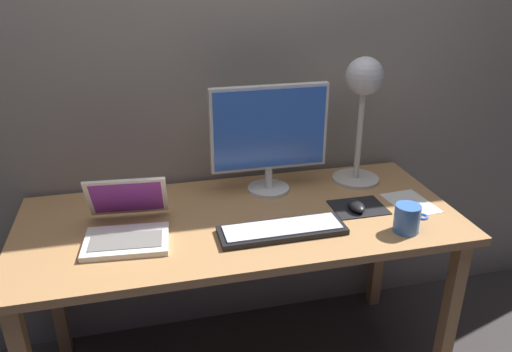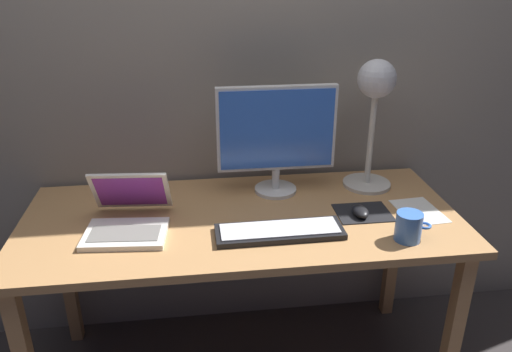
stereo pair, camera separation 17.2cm
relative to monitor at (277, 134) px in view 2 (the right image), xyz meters
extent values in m
cube|color=gray|center=(-0.16, 0.21, 0.31)|extent=(4.80, 0.06, 2.60)
cube|color=tan|center=(-0.16, -0.19, -0.26)|extent=(1.60, 0.70, 0.03)
cube|color=tan|center=(0.58, -0.48, -0.63)|extent=(0.05, 0.05, 0.71)
cube|color=tan|center=(-0.90, 0.10, -0.63)|extent=(0.05, 0.05, 0.71)
cube|color=tan|center=(0.58, 0.10, -0.63)|extent=(0.05, 0.05, 0.71)
cylinder|color=silver|center=(0.00, 0.00, -0.24)|extent=(0.17, 0.17, 0.01)
cylinder|color=silver|center=(0.00, 0.00, -0.19)|extent=(0.03, 0.03, 0.09)
cube|color=silver|center=(0.00, 0.00, 0.02)|extent=(0.46, 0.03, 0.33)
cube|color=blue|center=(0.00, -0.02, 0.02)|extent=(0.44, 0.00, 0.31)
cube|color=black|center=(-0.04, -0.34, -0.24)|extent=(0.44, 0.14, 0.02)
cube|color=silver|center=(-0.04, -0.34, -0.22)|extent=(0.41, 0.12, 0.01)
cube|color=silver|center=(-0.56, -0.29, -0.24)|extent=(0.29, 0.22, 0.02)
cube|color=slate|center=(-0.57, -0.30, -0.22)|extent=(0.24, 0.13, 0.00)
cube|color=silver|center=(-0.55, -0.14, -0.14)|extent=(0.28, 0.13, 0.17)
cube|color=purple|center=(-0.55, -0.14, -0.14)|extent=(0.25, 0.11, 0.15)
cylinder|color=beige|center=(0.39, 0.01, -0.24)|extent=(0.20, 0.20, 0.01)
cylinder|color=silver|center=(0.39, 0.01, -0.03)|extent=(0.02, 0.02, 0.40)
sphere|color=silver|center=(0.39, 0.01, 0.20)|extent=(0.15, 0.15, 0.15)
sphere|color=#FFEAB2|center=(0.39, 0.00, 0.17)|extent=(0.05, 0.05, 0.05)
cube|color=black|center=(0.29, -0.23, -0.24)|extent=(0.20, 0.16, 0.00)
ellipsoid|color=black|center=(0.27, -0.25, -0.23)|extent=(0.06, 0.10, 0.03)
cylinder|color=#3F72CC|center=(0.38, -0.43, -0.20)|extent=(0.09, 0.09, 0.10)
torus|color=#3F72CC|center=(0.43, -0.43, -0.20)|extent=(0.05, 0.05, 0.01)
cube|color=white|center=(0.51, -0.24, -0.24)|extent=(0.16, 0.22, 0.00)
camera|label=1|loc=(-0.48, -1.77, 0.63)|focal=35.02mm
camera|label=2|loc=(-0.31, -1.80, 0.63)|focal=35.02mm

